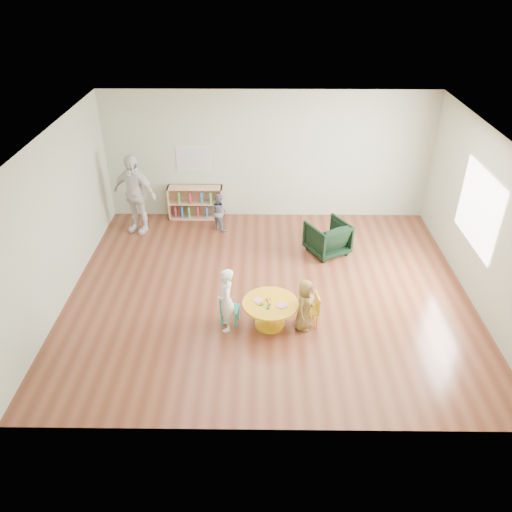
# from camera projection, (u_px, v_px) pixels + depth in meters

# --- Properties ---
(room) EXTENTS (7.10, 7.00, 2.80)m
(room) POSITION_uv_depth(u_px,v_px,m) (271.00, 194.00, 7.87)
(room) COLOR #5D2D1D
(room) RESTS_ON ground
(activity_table) EXTENTS (0.89, 0.89, 0.49)m
(activity_table) POSITION_uv_depth(u_px,v_px,m) (270.00, 309.00, 7.92)
(activity_table) COLOR gold
(activity_table) RESTS_ON ground
(kid_chair_left) EXTENTS (0.32, 0.32, 0.53)m
(kid_chair_left) POSITION_uv_depth(u_px,v_px,m) (228.00, 308.00, 7.99)
(kid_chair_left) COLOR teal
(kid_chair_left) RESTS_ON ground
(kid_chair_right) EXTENTS (0.33, 0.33, 0.56)m
(kid_chair_right) POSITION_uv_depth(u_px,v_px,m) (311.00, 309.00, 7.95)
(kid_chair_right) COLOR gold
(kid_chair_right) RESTS_ON ground
(bookshelf) EXTENTS (1.20, 0.30, 0.75)m
(bookshelf) POSITION_uv_depth(u_px,v_px,m) (195.00, 202.00, 11.12)
(bookshelf) COLOR tan
(bookshelf) RESTS_ON ground
(alphabet_poster) EXTENTS (0.74, 0.01, 0.54)m
(alphabet_poster) POSITION_uv_depth(u_px,v_px,m) (194.00, 158.00, 10.71)
(alphabet_poster) COLOR silver
(alphabet_poster) RESTS_ON ground
(armchair) EXTENTS (0.98, 0.99, 0.67)m
(armchair) POSITION_uv_depth(u_px,v_px,m) (327.00, 238.00, 9.82)
(armchair) COLOR black
(armchair) RESTS_ON ground
(child_left) EXTENTS (0.30, 0.42, 1.09)m
(child_left) POSITION_uv_depth(u_px,v_px,m) (226.00, 300.00, 7.73)
(child_left) COLOR white
(child_left) RESTS_ON ground
(child_right) EXTENTS (0.44, 0.51, 0.89)m
(child_right) POSITION_uv_depth(u_px,v_px,m) (305.00, 305.00, 7.79)
(child_right) COLOR gold
(child_right) RESTS_ON ground
(toddler) EXTENTS (0.51, 0.50, 0.83)m
(toddler) POSITION_uv_depth(u_px,v_px,m) (219.00, 212.00, 10.62)
(toddler) COLOR #161C37
(toddler) RESTS_ON ground
(adult_caretaker) EXTENTS (1.08, 0.76, 1.71)m
(adult_caretaker) POSITION_uv_depth(u_px,v_px,m) (135.00, 194.00, 10.34)
(adult_caretaker) COLOR silver
(adult_caretaker) RESTS_ON ground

